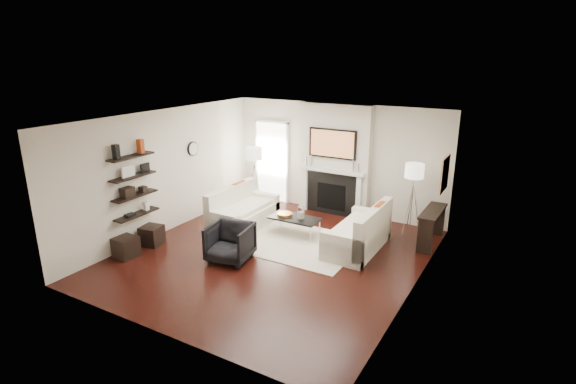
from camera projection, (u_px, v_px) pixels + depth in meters
The scene contains 71 objects.
room_envelope at pixel (272, 190), 8.49m from camera, with size 6.00×6.00×6.00m.
chimney_breast at pixel (335, 160), 10.87m from camera, with size 1.80×0.25×2.70m, color silver.
fireplace_surround at pixel (331, 194), 11.01m from camera, with size 1.30×0.02×1.04m, color black.
firebox at pixel (331, 197), 11.02m from camera, with size 0.75×0.02×0.65m, color black.
mantel_pilaster_l at pixel (305, 189), 11.32m from camera, with size 0.12×0.08×1.10m, color white.
mantel_pilaster_r at pixel (359, 198), 10.63m from camera, with size 0.12×0.08×1.10m, color white.
mantel_shelf at pixel (331, 171), 10.79m from camera, with size 1.70×0.18×0.07m, color white.
tv_body at pixel (332, 144), 10.61m from camera, with size 1.20×0.06×0.70m, color black.
tv_screen at pixel (332, 144), 10.58m from camera, with size 1.10×0.01×0.62m, color #BF723F.
candlestick_l_tall at pixel (311, 161), 11.00m from camera, with size 0.04×0.04×0.30m, color silver.
candlestick_l_short at pixel (306, 161), 11.07m from camera, with size 0.04×0.04×0.24m, color silver.
candlestick_r_tall at pixel (353, 166), 10.48m from camera, with size 0.04×0.04×0.30m, color silver.
candlestick_r_short at pixel (358, 168), 10.43m from camera, with size 0.04×0.04×0.24m, color silver.
hallway_panel at pixel (272, 162), 11.93m from camera, with size 0.90×0.02×2.10m, color white.
door_trim_l at pixel (257, 160), 12.14m from camera, with size 0.06×0.06×2.16m, color white.
door_trim_r at pixel (288, 164), 11.68m from camera, with size 0.06×0.06×2.16m, color white.
door_trim_top at pixel (271, 122), 11.59m from camera, with size 1.02×0.06×0.06m, color white.
rug at pixel (296, 242), 9.47m from camera, with size 2.60×2.00×0.01m, color beige.
loveseat_left_base at pixel (244, 218), 10.28m from camera, with size 0.85×1.80×0.42m, color white.
loveseat_left_back at pixel (232, 203), 10.35m from camera, with size 0.18×1.80×0.80m, color white.
loveseat_left_arm_n at pixel (222, 226), 9.58m from camera, with size 0.85×0.18×0.60m, color white.
loveseat_left_arm_s at pixel (263, 204), 10.92m from camera, with size 0.85×0.18×0.60m, color white.
loveseat_left_cushion at pixel (245, 208), 10.18m from camera, with size 0.63×1.44×0.10m, color white.
pillow_left_orange at pixel (239, 191), 10.53m from camera, with size 0.10×0.42×0.42m, color #9E3A13.
pillow_left_charcoal at pixel (223, 198), 10.04m from camera, with size 0.10×0.40×0.40m, color black.
loveseat_right_base at pixel (357, 239), 9.12m from camera, with size 0.85×1.80×0.42m, color white.
loveseat_right_back at pixel (374, 228), 8.87m from camera, with size 0.18×1.80×0.80m, color white.
loveseat_right_arm_n at pixel (341, 250), 8.43m from camera, with size 0.85×0.18×0.60m, color white.
loveseat_right_arm_s at pixel (371, 223), 9.77m from camera, with size 0.85×0.18×0.60m, color white.
loveseat_right_cushion at pixel (355, 227), 9.07m from camera, with size 0.63×1.44×0.10m, color white.
pillow_right_orange at pixel (379, 214), 9.06m from camera, with size 0.10×0.42×0.42m, color #9E3A13.
pillow_right_charcoal at pixel (369, 223), 8.56m from camera, with size 0.10×0.40×0.40m, color black.
coffee_table at pixel (295, 218), 9.74m from camera, with size 1.10×0.55×0.04m, color black.
coffee_leg_nw at pixel (270, 226), 9.86m from camera, with size 0.02×0.02×0.38m, color silver.
coffee_leg_ne at pixel (310, 235), 9.38m from camera, with size 0.02×0.02×0.38m, color silver.
coffee_leg_sw at pixel (280, 220), 10.22m from camera, with size 0.02×0.02×0.38m, color silver.
coffee_leg_se at pixel (320, 228), 9.74m from camera, with size 0.02×0.02×0.38m, color silver.
hurricane_glass at pixel (301, 213), 9.62m from camera, with size 0.15×0.15×0.27m, color white.
hurricane_candle at pixel (301, 215), 9.64m from camera, with size 0.11×0.11×0.17m, color white.
copper_bowl at pixel (285, 214), 9.84m from camera, with size 0.34×0.34×0.06m, color #BB6A1F.
armchair at pixel (230, 241), 8.58m from camera, with size 0.78×0.73×0.80m, color black.
lamp_left_post at pixel (255, 186), 11.36m from camera, with size 0.02×0.02×1.20m, color silver.
lamp_left_shade at pixel (254, 153), 11.11m from camera, with size 0.40×0.40×0.30m, color white.
lamp_left_leg_a at pixel (258, 187), 11.31m from camera, with size 0.02×0.02×1.25m, color silver.
lamp_left_leg_b at pixel (255, 185), 11.47m from camera, with size 0.02×0.02×1.25m, color silver.
lamp_left_leg_c at pixel (251, 187), 11.31m from camera, with size 0.02×0.02×1.25m, color silver.
lamp_right_post at pixel (411, 209), 9.73m from camera, with size 0.02×0.02×1.20m, color silver.
lamp_right_shade at pixel (415, 171), 9.48m from camera, with size 0.40×0.40×0.30m, color white.
lamp_right_leg_a at pixel (416, 210), 9.68m from camera, with size 0.02×0.02×1.25m, color silver.
lamp_right_leg_b at pixel (410, 207), 9.84m from camera, with size 0.02×0.02×1.25m, color silver.
lamp_right_leg_c at pixel (408, 210), 9.68m from camera, with size 0.02×0.02×1.25m, color silver.
console_top at pixel (433, 211), 9.20m from camera, with size 0.35×1.20×0.04m, color black.
console_leg_n at pixel (425, 237), 8.85m from camera, with size 0.30×0.04×0.71m, color black.
console_leg_s at pixel (437, 220), 9.76m from camera, with size 0.30×0.04×0.71m, color black.
wall_art at pixel (445, 174), 8.83m from camera, with size 0.03×0.70×0.70m, color tan.
shelf_bottom at pixel (137, 214), 9.10m from camera, with size 0.25×1.00×0.04m, color black.
shelf_lower at pixel (135, 196), 8.98m from camera, with size 0.25×1.00×0.04m, color black.
shelf_upper at pixel (133, 176), 8.86m from camera, with size 0.25×1.00×0.04m, color black.
shelf_top at pixel (131, 157), 8.75m from camera, with size 0.25×1.00×0.04m, color black.
decor_magfile_a at pixel (116, 152), 8.42m from camera, with size 0.12×0.10×0.28m, color black.
decor_magfile_b at pixel (140, 146), 8.92m from camera, with size 0.12×0.10×0.28m, color #9E3A13.
decor_frame_a at pixel (128, 171), 8.74m from camera, with size 0.04×0.30×0.22m, color white.
decor_frame_b at pixel (145, 168), 9.10m from camera, with size 0.04×0.22×0.18m, color black.
decor_wine_rack at pixel (127, 192), 8.80m from camera, with size 0.18×0.25×0.20m, color black.
decor_box_small at pixel (143, 189), 9.14m from camera, with size 0.15×0.12×0.12m, color black.
decor_books at pixel (130, 215), 8.94m from camera, with size 0.14×0.20×0.05m, color black.
decor_box_tall at pixel (146, 206), 9.28m from camera, with size 0.10×0.10×0.18m, color white.
clock_rim at pixel (193, 149), 10.43m from camera, with size 0.34×0.34×0.04m, color black.
clock_face at pixel (194, 149), 10.42m from camera, with size 0.29×0.29×0.01m, color white.
ottoman_near at pixel (152, 235), 9.35m from camera, with size 0.40×0.40×0.40m, color black.
ottoman_far at pixel (126, 247), 8.78m from camera, with size 0.40×0.40×0.40m, color black.
Camera 1 is at (4.30, -6.89, 3.85)m, focal length 28.00 mm.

